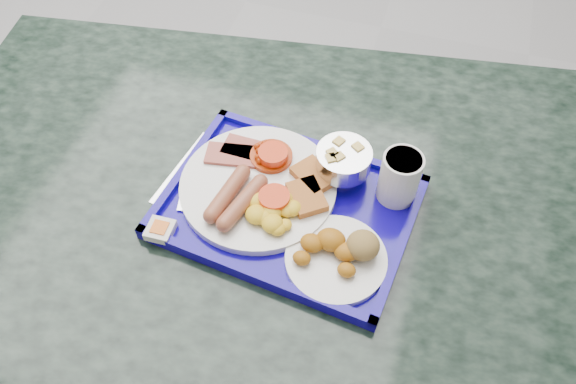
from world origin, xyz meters
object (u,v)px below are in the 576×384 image
Objects in this scene: main_plate at (262,187)px; juice_cup at (400,176)px; bread_plate at (340,253)px; fruit_bowl at (343,160)px; tray at (288,208)px; table at (270,261)px.

juice_cup is at bearing 16.19° from main_plate.
bread_plate is at bearing -112.16° from juice_cup.
juice_cup is at bearing -7.21° from fruit_bowl.
main_plate reaches higher than tray.
main_plate is at bearing 164.53° from tray.
fruit_bowl is (0.12, 0.08, 0.03)m from main_plate.
juice_cup reaches higher than table.
bread_plate is at bearing -29.34° from table.
bread_plate is 1.69× the size of fruit_bowl.
juice_cup reaches higher than main_plate.
main_plate reaches higher than table.
main_plate is 0.18m from bread_plate.
tray is (0.04, -0.01, 0.22)m from table.
table is 3.20× the size of tray.
juice_cup reaches higher than tray.
main_plate is 0.24m from juice_cup.
bread_plate is at bearing -29.03° from main_plate.
table is at bearing -24.16° from main_plate.
main_plate is (-0.05, 0.01, 0.02)m from tray.
juice_cup is (0.21, 0.07, 0.28)m from table.
bread_plate is 0.17m from juice_cup.
main_plate is (-0.01, 0.00, 0.24)m from table.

